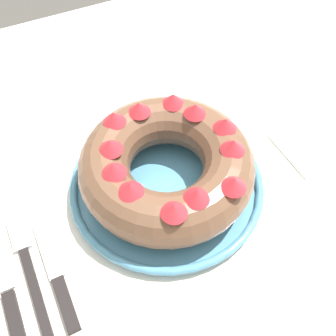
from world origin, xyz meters
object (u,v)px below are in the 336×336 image
Objects in this scene: serving_dish at (168,186)px; serving_knife at (9,295)px; fork at (28,266)px; napkin at (320,141)px; bundt_cake at (168,167)px; cake_knife at (58,280)px.

serving_dish reaches higher than serving_knife.
fork is 1.28× the size of napkin.
bundt_cake reaches higher than serving_knife.
fork is (-0.22, -0.03, -0.05)m from bundt_cake.
serving_dish is 2.03× the size of napkin.
fork is 0.49m from napkin.
serving_dish is at bearing 174.58° from napkin.
cake_knife is at bearing -12.42° from serving_knife.
serving_knife is 1.22× the size of cake_knife.
cake_knife is at bearing -174.98° from napkin.
serving_knife is (-0.03, -0.03, 0.00)m from fork.
serving_knife is at bearing -167.22° from bundt_cake.
serving_knife is (-0.25, -0.06, -0.01)m from serving_dish.
cake_knife is 0.47m from napkin.
fork is at bearing -172.45° from serving_dish.
bundt_cake is at bearing 19.44° from cake_knife.
serving_dish is 1.46× the size of serving_knife.
fork is at bearing 36.94° from serving_knife.
napkin is (0.27, -0.03, -0.06)m from bundt_cake.
serving_dish is 0.26m from serving_knife.
cake_knife reaches higher than napkin.
bundt_cake is at bearing 174.56° from napkin.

